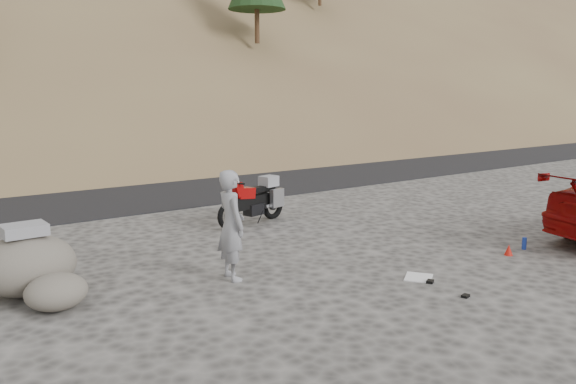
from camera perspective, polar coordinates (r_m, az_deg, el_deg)
name	(u,v)px	position (r m, az deg, el deg)	size (l,w,h in m)	color
ground	(340,261)	(9.56, 5.31, -6.97)	(140.00, 140.00, 0.00)	#3C3A38
road	(141,189)	(17.21, -14.73, 0.31)	(120.00, 7.00, 0.05)	black
motorcycle	(255,200)	(12.17, -3.40, -0.84)	(1.95, 0.85, 1.18)	black
man	(232,279)	(8.68, -5.69, -8.74)	(0.61, 0.40, 1.67)	gray
boulder	(27,264)	(8.63, -24.99, -6.62)	(1.48, 1.32, 1.03)	#5A544D
small_rock	(56,292)	(7.98, -22.47, -9.35)	(0.99, 0.94, 0.48)	#5A544D
gear_white_cloth	(419,277)	(8.89, 13.13, -8.45)	(0.44, 0.40, 0.01)	white
gear_bottle	(524,243)	(11.04, 22.87, -4.84)	(0.08, 0.08, 0.22)	navy
gear_funnel	(509,250)	(10.54, 21.51, -5.50)	(0.15, 0.15, 0.19)	red
gear_glove_a	(466,296)	(8.26, 17.59, -10.03)	(0.12, 0.09, 0.03)	black
gear_glove_b	(430,281)	(8.71, 14.24, -8.80)	(0.12, 0.09, 0.04)	black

